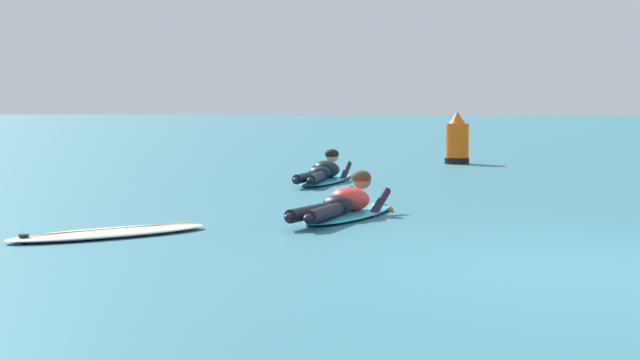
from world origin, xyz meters
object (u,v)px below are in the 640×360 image
surfer_far (324,174)px  channel_marker_buoy (457,143)px  surfer_near (345,206)px  drifting_surfboard (108,233)px

surfer_far → channel_marker_buoy: 5.41m
surfer_near → channel_marker_buoy: 9.90m
surfer_far → surfer_near: bearing=-82.1°
surfer_far → channel_marker_buoy: bearing=66.3°
surfer_near → drifting_surfboard: (-2.12, -1.72, -0.10)m
surfer_near → surfer_far: (-0.67, 4.84, 0.00)m
surfer_near → surfer_far: size_ratio=0.93×
surfer_near → channel_marker_buoy: size_ratio=2.42×
surfer_near → channel_marker_buoy: (1.50, 9.78, 0.27)m
surfer_near → drifting_surfboard: surfer_near is taller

